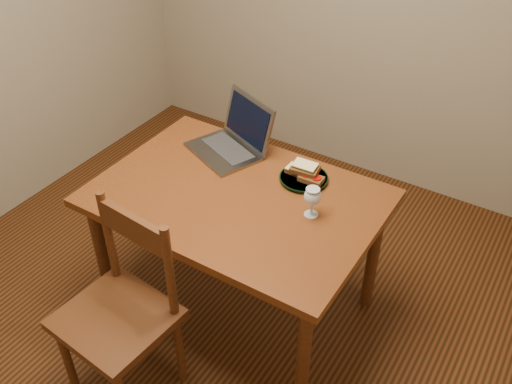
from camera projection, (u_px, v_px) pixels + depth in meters
The scene contains 9 objects.
floor at pixel (217, 305), 3.07m from camera, with size 3.20×3.20×0.02m, color black.
table at pixel (237, 209), 2.67m from camera, with size 1.30×0.90×0.74m.
chair at pixel (119, 306), 2.38m from camera, with size 0.48×0.46×0.48m.
plate at pixel (304, 179), 2.70m from camera, with size 0.23×0.23×0.02m, color black.
sandwich_cheese at pixel (298, 170), 2.71m from camera, with size 0.11×0.07×0.03m, color #381E0C, non-canonical shape.
sandwich_tomato at pixel (311, 178), 2.66m from camera, with size 0.11×0.07×0.04m, color #381E0C, non-canonical shape.
sandwich_top at pixel (305, 168), 2.67m from camera, with size 0.13×0.08×0.04m, color #381E0C, non-canonical shape.
milk_glass at pixel (312, 202), 2.46m from camera, with size 0.08×0.08×0.15m, color white, non-canonical shape.
laptop at pixel (235, 137), 2.89m from camera, with size 0.46×0.44×0.26m.
Camera 1 is at (1.28, -1.64, 2.34)m, focal length 40.00 mm.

